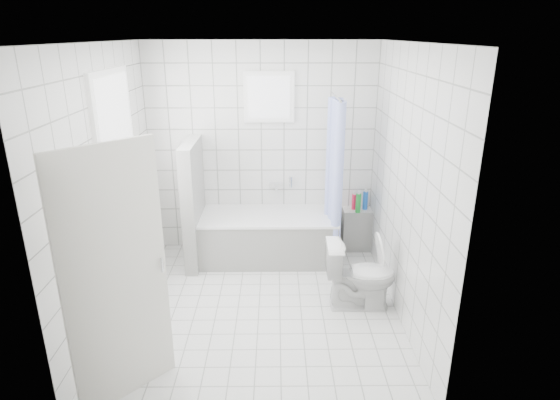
{
  "coord_description": "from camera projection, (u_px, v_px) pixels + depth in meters",
  "views": [
    {
      "loc": [
        0.18,
        -4.18,
        2.67
      ],
      "look_at": [
        0.22,
        0.35,
        1.05
      ],
      "focal_mm": 30.0,
      "sensor_mm": 36.0,
      "label": 1
    }
  ],
  "objects": [
    {
      "name": "ground",
      "position": [
        259.0,
        307.0,
        4.83
      ],
      "size": [
        3.0,
        3.0,
        0.0
      ],
      "primitive_type": "plane",
      "color": "white",
      "rests_on": "ground"
    },
    {
      "name": "ceiling",
      "position": [
        254.0,
        42.0,
        3.96
      ],
      "size": [
        3.0,
        3.0,
        0.0
      ],
      "primitive_type": "plane",
      "rotation": [
        3.14,
        0.0,
        0.0
      ],
      "color": "white",
      "rests_on": "ground"
    },
    {
      "name": "wall_back",
      "position": [
        261.0,
        150.0,
        5.81
      ],
      "size": [
        2.8,
        0.02,
        2.6
      ],
      "primitive_type": "cube",
      "color": "white",
      "rests_on": "ground"
    },
    {
      "name": "wall_front",
      "position": [
        248.0,
        261.0,
        2.98
      ],
      "size": [
        2.8,
        0.02,
        2.6
      ],
      "primitive_type": "cube",
      "color": "white",
      "rests_on": "ground"
    },
    {
      "name": "wall_left",
      "position": [
        108.0,
        188.0,
        4.38
      ],
      "size": [
        0.02,
        3.0,
        2.6
      ],
      "primitive_type": "cube",
      "color": "white",
      "rests_on": "ground"
    },
    {
      "name": "wall_right",
      "position": [
        405.0,
        187.0,
        4.41
      ],
      "size": [
        0.02,
        3.0,
        2.6
      ],
      "primitive_type": "cube",
      "color": "white",
      "rests_on": "ground"
    },
    {
      "name": "window_left",
      "position": [
        119.0,
        149.0,
        4.56
      ],
      "size": [
        0.01,
        0.9,
        1.4
      ],
      "primitive_type": "cube",
      "color": "white",
      "rests_on": "wall_left"
    },
    {
      "name": "window_back",
      "position": [
        269.0,
        97.0,
        5.55
      ],
      "size": [
        0.5,
        0.01,
        0.5
      ],
      "primitive_type": "cube",
      "color": "white",
      "rests_on": "wall_back"
    },
    {
      "name": "window_sill",
      "position": [
        132.0,
        219.0,
        4.81
      ],
      "size": [
        0.18,
        1.02,
        0.08
      ],
      "primitive_type": "cube",
      "color": "white",
      "rests_on": "wall_left"
    },
    {
      "name": "door",
      "position": [
        117.0,
        279.0,
        3.37
      ],
      "size": [
        0.58,
        0.6,
        2.0
      ],
      "primitive_type": "cube",
      "rotation": [
        0.0,
        0.0,
        -0.76
      ],
      "color": "silver",
      "rests_on": "ground"
    },
    {
      "name": "bathtub",
      "position": [
        269.0,
        237.0,
        5.79
      ],
      "size": [
        1.65,
        0.77,
        0.58
      ],
      "color": "white",
      "rests_on": "ground"
    },
    {
      "name": "partition_wall",
      "position": [
        194.0,
        203.0,
        5.59
      ],
      "size": [
        0.15,
        0.85,
        1.5
      ],
      "primitive_type": "cube",
      "color": "white",
      "rests_on": "ground"
    },
    {
      "name": "tiled_ledge",
      "position": [
        358.0,
        229.0,
        6.05
      ],
      "size": [
        0.4,
        0.24,
        0.55
      ],
      "primitive_type": "cube",
      "color": "white",
      "rests_on": "ground"
    },
    {
      "name": "toilet",
      "position": [
        360.0,
        275.0,
        4.74
      ],
      "size": [
        0.71,
        0.41,
        0.71
      ],
      "primitive_type": "imported",
      "rotation": [
        0.0,
        0.0,
        1.55
      ],
      "color": "white",
      "rests_on": "ground"
    },
    {
      "name": "curtain_rod",
      "position": [
        336.0,
        97.0,
        5.2
      ],
      "size": [
        0.02,
        0.8,
        0.02
      ],
      "primitive_type": "cylinder",
      "rotation": [
        1.57,
        0.0,
        0.0
      ],
      "color": "silver",
      "rests_on": "wall_back"
    },
    {
      "name": "shower_curtain",
      "position": [
        334.0,
        178.0,
        5.38
      ],
      "size": [
        0.14,
        0.48,
        1.78
      ],
      "primitive_type": null,
      "color": "#5064ED",
      "rests_on": "curtain_rod"
    },
    {
      "name": "tub_faucet",
      "position": [
        276.0,
        185.0,
        5.92
      ],
      "size": [
        0.18,
        0.06,
        0.06
      ],
      "primitive_type": "cube",
      "color": "silver",
      "rests_on": "wall_back"
    },
    {
      "name": "sill_bottles",
      "position": [
        130.0,
        204.0,
        4.71
      ],
      "size": [
        0.16,
        0.78,
        0.31
      ],
      "color": "pink",
      "rests_on": "window_sill"
    },
    {
      "name": "ledge_bottles",
      "position": [
        359.0,
        202.0,
        5.89
      ],
      "size": [
        0.2,
        0.18,
        0.24
      ],
      "color": "blue",
      "rests_on": "tiled_ledge"
    }
  ]
}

